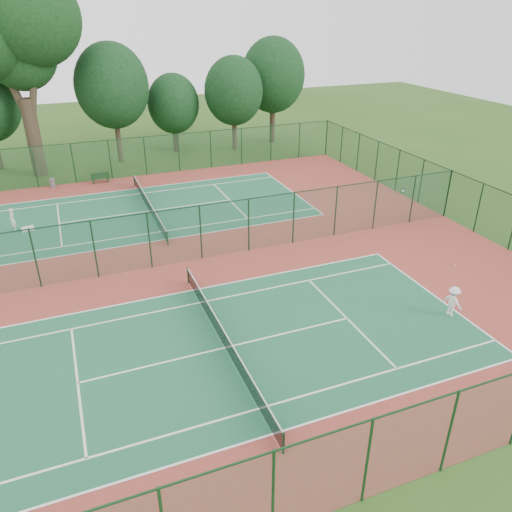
{
  "coord_description": "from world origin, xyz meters",
  "views": [
    {
      "loc": [
        -5.45,
        -26.55,
        14.01
      ],
      "look_at": [
        3.58,
        -3.85,
        1.6
      ],
      "focal_mm": 35.0,
      "sensor_mm": 36.0,
      "label": 1
    }
  ],
  "objects_px": {
    "big_tree": "(14,32)",
    "player_far": "(12,220)",
    "kit_bag": "(28,229)",
    "bench": "(100,177)",
    "player_near": "(453,301)",
    "trash_bin": "(52,183)"
  },
  "relations": [
    {
      "from": "big_tree",
      "to": "player_far",
      "type": "bearing_deg",
      "value": -98.5
    },
    {
      "from": "kit_bag",
      "to": "big_tree",
      "type": "distance_m",
      "value": 17.82
    },
    {
      "from": "bench",
      "to": "player_near",
      "type": "bearing_deg",
      "value": -66.13
    },
    {
      "from": "big_tree",
      "to": "trash_bin",
      "type": "bearing_deg",
      "value": -79.88
    },
    {
      "from": "bench",
      "to": "trash_bin",
      "type": "bearing_deg",
      "value": 173.8
    },
    {
      "from": "player_near",
      "to": "kit_bag",
      "type": "bearing_deg",
      "value": 35.44
    },
    {
      "from": "kit_bag",
      "to": "trash_bin",
      "type": "bearing_deg",
      "value": 66.48
    },
    {
      "from": "trash_bin",
      "to": "kit_bag",
      "type": "height_order",
      "value": "trash_bin"
    },
    {
      "from": "player_near",
      "to": "trash_bin",
      "type": "bearing_deg",
      "value": 21.96
    },
    {
      "from": "big_tree",
      "to": "bench",
      "type": "bearing_deg",
      "value": -44.58
    },
    {
      "from": "player_far",
      "to": "trash_bin",
      "type": "height_order",
      "value": "player_far"
    },
    {
      "from": "player_far",
      "to": "trash_bin",
      "type": "xyz_separation_m",
      "value": [
        2.74,
        8.67,
        -0.44
      ]
    },
    {
      "from": "trash_bin",
      "to": "big_tree",
      "type": "relative_size",
      "value": 0.05
    },
    {
      "from": "player_far",
      "to": "trash_bin",
      "type": "bearing_deg",
      "value": 167.09
    },
    {
      "from": "player_far",
      "to": "trash_bin",
      "type": "relative_size",
      "value": 2.1
    },
    {
      "from": "bench",
      "to": "big_tree",
      "type": "relative_size",
      "value": 0.09
    },
    {
      "from": "player_near",
      "to": "big_tree",
      "type": "bearing_deg",
      "value": 19.33
    },
    {
      "from": "trash_bin",
      "to": "bench",
      "type": "relative_size",
      "value": 0.49
    },
    {
      "from": "player_far",
      "to": "bench",
      "type": "distance_m",
      "value": 10.76
    },
    {
      "from": "player_near",
      "to": "trash_bin",
      "type": "distance_m",
      "value": 33.28
    },
    {
      "from": "trash_bin",
      "to": "big_tree",
      "type": "distance_m",
      "value": 12.34
    },
    {
      "from": "trash_bin",
      "to": "bench",
      "type": "bearing_deg",
      "value": -3.32
    }
  ]
}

